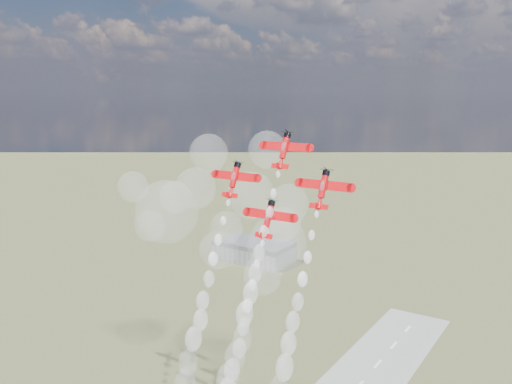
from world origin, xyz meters
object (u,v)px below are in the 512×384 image
at_px(hangar, 254,251).
at_px(plane_lead, 284,150).
at_px(plane_slot, 268,218).
at_px(plane_left, 234,179).
at_px(plane_right, 323,188).

relative_size(hangar, plane_lead, 3.69).
bearing_deg(plane_lead, plane_slot, -90.00).
xyz_separation_m(plane_lead, plane_slot, (0.00, -7.51, -16.06)).
distance_m(plane_lead, plane_slot, 17.73).
bearing_deg(plane_slot, plane_lead, 90.00).
bearing_deg(plane_left, hangar, 121.64).
distance_m(hangar, plane_right, 239.65).
xyz_separation_m(hangar, plane_slot, (123.11, -182.99, 74.84)).
distance_m(hangar, plane_left, 226.26).
bearing_deg(hangar, plane_lead, -54.95).
height_order(hangar, plane_left, plane_left).
relative_size(hangar, plane_slot, 3.69).
bearing_deg(hangar, plane_slot, -56.07).
bearing_deg(plane_right, plane_lead, 163.48).
bearing_deg(hangar, plane_left, -58.36).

